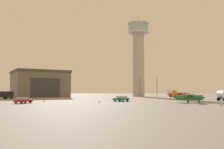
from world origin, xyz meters
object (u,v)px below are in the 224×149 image
(car_red, at_px, (23,100))
(truck_box_black, at_px, (5,94))
(light_post_north, at_px, (157,85))
(traffic_cone_near_right, at_px, (99,102))
(car_teal, at_px, (121,99))
(control_tower, at_px, (138,53))
(traffic_cone_near_left, at_px, (44,101))
(airplane_green, at_px, (188,97))
(traffic_cone_mid_apron, at_px, (221,104))
(airplane_red, at_px, (179,95))
(light_post_east, at_px, (140,85))

(car_red, bearing_deg, truck_box_black, 54.59)
(light_post_north, xyz_separation_m, traffic_cone_near_right, (-23.92, -47.03, -4.91))
(truck_box_black, relative_size, car_teal, 1.39)
(control_tower, height_order, traffic_cone_near_left, control_tower)
(airplane_green, relative_size, traffic_cone_mid_apron, 16.63)
(traffic_cone_near_left, bearing_deg, truck_box_black, 128.74)
(traffic_cone_near_right, bearing_deg, truck_box_black, 139.96)
(airplane_red, relative_size, traffic_cone_near_right, 16.85)
(airplane_red, xyz_separation_m, traffic_cone_near_right, (-25.80, -21.97, -1.20))
(airplane_red, xyz_separation_m, car_red, (-42.89, -24.04, -0.74))
(light_post_east, distance_m, traffic_cone_near_right, 43.68)
(car_teal, xyz_separation_m, traffic_cone_mid_apron, (17.68, -18.55, -0.45))
(light_post_east, bearing_deg, traffic_cone_near_right, -111.08)
(car_red, bearing_deg, traffic_cone_near_left, -1.77)
(airplane_red, bearing_deg, airplane_green, -63.07)
(truck_box_black, bearing_deg, car_teal, 5.74)
(control_tower, height_order, airplane_red, control_tower)
(airplane_red, distance_m, airplane_green, 22.61)
(light_post_north, distance_m, traffic_cone_mid_apron, 58.97)
(airplane_green, bearing_deg, light_post_north, 101.10)
(truck_box_black, distance_m, light_post_north, 60.26)
(airplane_green, xyz_separation_m, truck_box_black, (-54.22, 27.93, 0.16))
(light_post_east, relative_size, light_post_north, 0.96)
(control_tower, distance_m, traffic_cone_mid_apron, 76.21)
(control_tower, height_order, car_red, control_tower)
(car_teal, height_order, traffic_cone_mid_apron, car_teal)
(light_post_north, bearing_deg, truck_box_black, -161.34)
(airplane_green, height_order, traffic_cone_near_right, airplane_green)
(traffic_cone_near_right, bearing_deg, light_post_east, 68.92)
(airplane_red, xyz_separation_m, car_teal, (-20.10, -15.17, -0.73))
(light_post_north, height_order, traffic_cone_near_right, light_post_north)
(airplane_green, xyz_separation_m, car_red, (-38.25, -1.91, -0.62))
(airplane_green, distance_m, car_red, 38.31)
(car_teal, relative_size, traffic_cone_mid_apron, 7.77)
(traffic_cone_near_right, bearing_deg, airplane_red, 40.42)
(airplane_green, distance_m, truck_box_black, 60.99)
(truck_box_black, xyz_separation_m, traffic_cone_near_left, (19.17, -23.89, -1.21))
(light_post_north, distance_m, traffic_cone_near_right, 52.99)
(airplane_green, bearing_deg, car_teal, 170.21)
(light_post_east, relative_size, traffic_cone_near_right, 15.17)
(car_teal, bearing_deg, control_tower, -145.89)
(car_red, distance_m, traffic_cone_mid_apron, 41.61)
(truck_box_black, bearing_deg, traffic_cone_near_left, -17.09)
(light_post_north, height_order, traffic_cone_near_left, light_post_north)
(traffic_cone_near_left, height_order, traffic_cone_mid_apron, traffic_cone_near_left)
(light_post_east, bearing_deg, light_post_north, 38.07)
(traffic_cone_near_left, distance_m, traffic_cone_near_right, 14.43)
(traffic_cone_near_right, bearing_deg, control_tower, 73.64)
(truck_box_black, distance_m, car_red, 33.86)
(truck_box_black, xyz_separation_m, traffic_cone_near_right, (33.06, -27.78, -1.25))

